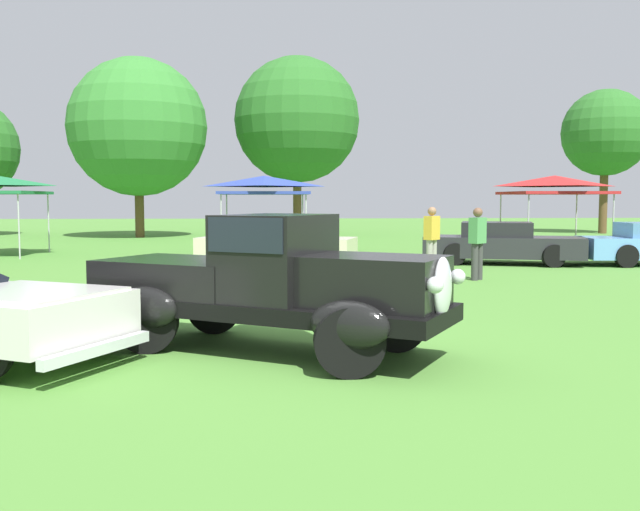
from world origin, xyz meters
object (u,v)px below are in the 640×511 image
object	(u,v)px
feature_pickup_truck	(270,282)
show_car_charcoal	(501,243)
canopy_tent_center_field	(264,184)
spectator_between_cars	(432,238)
canopy_tent_right_field	(555,184)
show_car_cream	(275,244)
spectator_near_truck	(477,241)

from	to	relation	value
feature_pickup_truck	show_car_charcoal	xyz separation A→B (m)	(6.65, 11.42, -0.27)
show_car_charcoal	canopy_tent_center_field	xyz separation A→B (m)	(-6.94, 5.05, 1.82)
show_car_charcoal	spectator_between_cars	distance (m)	3.60
show_car_charcoal	canopy_tent_right_field	distance (m)	5.54
show_car_cream	show_car_charcoal	bearing A→B (deg)	0.20
feature_pickup_truck	spectator_between_cars	distance (m)	9.83
feature_pickup_truck	show_car_cream	distance (m)	11.41
show_car_cream	canopy_tent_right_field	distance (m)	10.78
spectator_near_truck	canopy_tent_center_field	distance (m)	10.46
feature_pickup_truck	canopy_tent_right_field	world-z (taller)	canopy_tent_right_field
feature_pickup_truck	show_car_charcoal	distance (m)	13.22
canopy_tent_center_field	canopy_tent_right_field	size ratio (longest dim) A/B	0.98
show_car_charcoal	canopy_tent_right_field	bearing A→B (deg)	52.12
spectator_between_cars	canopy_tent_right_field	bearing A→B (deg)	48.55
spectator_near_truck	canopy_tent_center_field	bearing A→B (deg)	119.31
feature_pickup_truck	spectator_between_cars	bearing A→B (deg)	65.74
spectator_between_cars	canopy_tent_right_field	distance (m)	8.93
canopy_tent_center_field	show_car_cream	bearing A→B (deg)	-85.75
show_car_charcoal	spectator_near_truck	world-z (taller)	spectator_near_truck
show_car_cream	canopy_tent_right_field	bearing A→B (deg)	23.02
show_car_charcoal	canopy_tent_right_field	world-z (taller)	canopy_tent_right_field
feature_pickup_truck	canopy_tent_right_field	xyz separation A→B (m)	(9.86, 15.56, 1.55)
canopy_tent_center_field	canopy_tent_right_field	xyz separation A→B (m)	(10.16, -0.92, 0.00)
spectator_between_cars	canopy_tent_right_field	size ratio (longest dim) A/B	0.53
show_car_cream	spectator_between_cars	size ratio (longest dim) A/B	2.77
show_car_charcoal	canopy_tent_center_field	distance (m)	8.78
show_car_cream	show_car_charcoal	distance (m)	6.56
show_car_cream	canopy_tent_center_field	distance (m)	5.41
canopy_tent_right_field	feature_pickup_truck	bearing A→B (deg)	-122.38
canopy_tent_right_field	spectator_near_truck	bearing A→B (deg)	-122.13
show_car_charcoal	spectator_between_cars	world-z (taller)	spectator_between_cars
show_car_charcoal	canopy_tent_right_field	size ratio (longest dim) A/B	1.49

